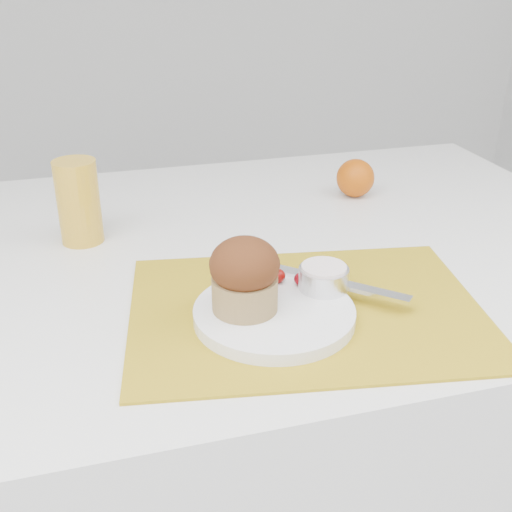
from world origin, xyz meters
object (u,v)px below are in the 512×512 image
object	(u,v)px
plate	(274,314)
juice_glass	(79,202)
table	(242,440)
muffin	(245,275)
orange	(355,178)

from	to	relation	value
plate	juice_glass	bearing A→B (deg)	125.00
table	plate	distance (m)	0.44
table	muffin	bearing A→B (deg)	-102.67
plate	juice_glass	xyz separation A→B (m)	(-0.21, 0.30, 0.05)
orange	muffin	bearing A→B (deg)	-129.48
plate	muffin	xyz separation A→B (m)	(-0.03, 0.01, 0.05)
table	juice_glass	size ratio (longest dim) A/B	9.52
table	plate	world-z (taller)	plate
plate	orange	xyz separation A→B (m)	(0.26, 0.37, 0.02)
table	juice_glass	distance (m)	0.50
plate	juice_glass	size ratio (longest dim) A/B	1.52
orange	muffin	world-z (taller)	muffin
orange	juice_glass	size ratio (longest dim) A/B	0.53
table	orange	xyz separation A→B (m)	(0.25, 0.15, 0.41)
table	orange	world-z (taller)	orange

